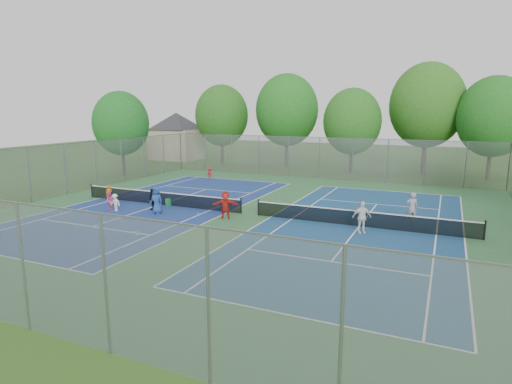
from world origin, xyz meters
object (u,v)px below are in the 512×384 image
net_right (360,219)px  instructor (412,208)px  net_left (160,198)px  ball_crate (153,202)px  ball_hopper (168,202)px

net_right → instructor: 3.44m
net_right → instructor: instructor is taller
net_left → ball_crate: (-0.51, -0.15, -0.31)m
ball_hopper → net_left: bearing=170.9°
net_left → net_right: same height
net_left → ball_hopper: bearing=-9.1°
net_right → ball_crate: size_ratio=36.99×
net_left → instructor: bearing=7.4°
ball_crate → instructor: 17.32m
net_left → net_right: (14.00, 0.00, 0.00)m
net_left → instructor: size_ratio=7.04×
net_right → ball_hopper: net_right is taller
ball_crate → ball_hopper: (1.28, 0.02, 0.12)m
ball_crate → instructor: bearing=7.7°
net_left → net_right: bearing=0.0°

